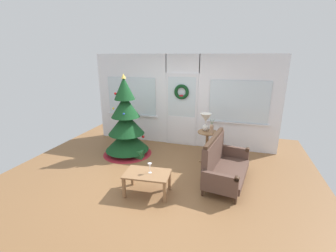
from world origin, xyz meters
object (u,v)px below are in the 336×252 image
Objects in this scene: side_table at (207,140)px; coffee_table at (147,176)px; gift_box at (139,154)px; christmas_tree at (126,127)px; flower_vase at (212,128)px; settee_sofa at (222,164)px; wine_glass at (150,166)px; table_lamp at (206,120)px.

side_table reaches higher than coffee_table.
gift_box is at bearing -165.23° from side_table.
christmas_tree is 2.17m from flower_vase.
settee_sofa is 7.62× the size of gift_box.
settee_sofa is 8.04× the size of wine_glass.
flower_vase is at bearing -32.01° from table_lamp.
christmas_tree is 5.97× the size of flower_vase.
christmas_tree is 1.33× the size of settee_sofa.
settee_sofa is 2.14× the size of side_table.
table_lamp is (-0.06, 0.04, 0.50)m from side_table.
gift_box is (0.42, -0.19, -0.64)m from christmas_tree.
christmas_tree is 2.03m from table_lamp.
christmas_tree is 2.85× the size of side_table.
flower_vase is (0.10, -0.06, 0.33)m from side_table.
wine_glass is (1.24, -1.55, -0.18)m from christmas_tree.
coffee_table is at bearing -113.28° from table_lamp.
wine_glass is 0.95× the size of gift_box.
settee_sofa reaches higher than side_table.
table_lamp reaches higher than settee_sofa.
christmas_tree is at bearing 128.77° from wine_glass.
settee_sofa is at bearing 33.63° from coffee_table.
side_table is 2.02m from coffee_table.
settee_sofa is 1.06m from side_table.
settee_sofa is at bearing -65.19° from side_table.
coffee_table is at bearing -115.31° from side_table.
side_table is at bearing 65.64° from wine_glass.
table_lamp reaches higher than coffee_table.
table_lamp is 2.03m from wine_glass.
side_table is 0.50m from table_lamp.
christmas_tree is 2.08m from side_table.
settee_sofa is 1.07m from flower_vase.
table_lamp is 1.88m from gift_box.
settee_sofa is 4.48× the size of flower_vase.
flower_vase reaches higher than settee_sofa.
christmas_tree is 0.79m from gift_box.
gift_box is (-0.82, 1.36, -0.46)m from wine_glass.
flower_vase is 1.79× the size of wine_glass.
christmas_tree is 2.62m from settee_sofa.
christmas_tree is at bearing -173.24° from side_table.
coffee_table is 0.21m from wine_glass.
coffee_table is 1.61m from gift_box.
flower_vase is 0.40× the size of coffee_table.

